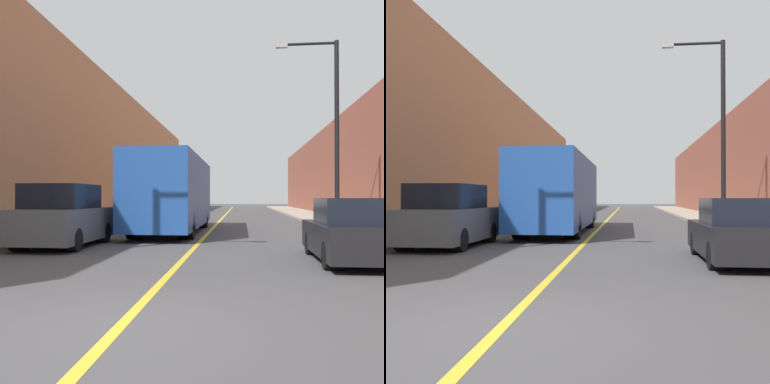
{
  "view_description": "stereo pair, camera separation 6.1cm",
  "coord_description": "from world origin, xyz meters",
  "views": [
    {
      "loc": [
        1.46,
        -5.12,
        1.55
      ],
      "look_at": [
        -0.4,
        11.56,
        1.75
      ],
      "focal_mm": 42.0,
      "sensor_mm": 36.0,
      "label": 1
    },
    {
      "loc": [
        1.52,
        -5.12,
        1.55
      ],
      "look_at": [
        -0.4,
        11.56,
        1.75
      ],
      "focal_mm": 42.0,
      "sensor_mm": 36.0,
      "label": 2
    }
  ],
  "objects": [
    {
      "name": "ground_plane",
      "position": [
        0.0,
        0.0,
        0.0
      ],
      "size": [
        200.0,
        200.0,
        0.0
      ],
      "primitive_type": "plane",
      "color": "#474749"
    },
    {
      "name": "sidewalk_left",
      "position": [
        -6.96,
        30.0,
        0.08
      ],
      "size": [
        3.31,
        72.0,
        0.15
      ],
      "primitive_type": "cube",
      "color": "#A89E8C",
      "rests_on": "ground"
    },
    {
      "name": "bus",
      "position": [
        -1.55,
        14.52,
        1.75
      ],
      "size": [
        2.5,
        10.27,
        3.26
      ],
      "color": "#1E4793",
      "rests_on": "ground"
    },
    {
      "name": "street_lamp_right",
      "position": [
        5.38,
        15.09,
        4.86
      ],
      "size": [
        2.73,
        0.24,
        8.29
      ],
      "color": "black",
      "rests_on": "sidewalk_right"
    },
    {
      "name": "building_row_right",
      "position": [
        10.61,
        30.0,
        3.81
      ],
      "size": [
        4.0,
        72.0,
        7.63
      ],
      "primitive_type": "cube",
      "color": "brown",
      "rests_on": "ground"
    },
    {
      "name": "car_right_near",
      "position": [
        4.11,
        5.98,
        0.69
      ],
      "size": [
        1.84,
        4.21,
        1.54
      ],
      "color": "black",
      "rests_on": "ground"
    },
    {
      "name": "parked_suv_left",
      "position": [
        -4.14,
        8.51,
        0.9
      ],
      "size": [
        2.01,
        4.48,
        1.96
      ],
      "color": "#51565B",
      "rests_on": "ground"
    },
    {
      "name": "sidewalk_right",
      "position": [
        6.96,
        30.0,
        0.08
      ],
      "size": [
        3.31,
        72.0,
        0.15
      ],
      "primitive_type": "cube",
      "color": "#A89E8C",
      "rests_on": "ground"
    },
    {
      "name": "road_center_line",
      "position": [
        0.0,
        30.0,
        0.0
      ],
      "size": [
        0.16,
        72.0,
        0.01
      ],
      "primitive_type": "cube",
      "color": "gold",
      "rests_on": "ground"
    },
    {
      "name": "building_row_left",
      "position": [
        -10.61,
        30.0,
        5.41
      ],
      "size": [
        4.0,
        72.0,
        10.82
      ],
      "primitive_type": "cube",
      "color": "#B2724C",
      "rests_on": "ground"
    }
  ]
}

